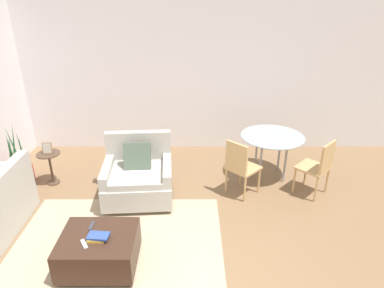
{
  "coord_description": "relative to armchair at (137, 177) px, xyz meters",
  "views": [
    {
      "loc": [
        0.41,
        -2.61,
        2.92
      ],
      "look_at": [
        0.43,
        2.12,
        0.75
      ],
      "focal_mm": 32.0,
      "sensor_mm": 36.0,
      "label": 1
    }
  ],
  "objects": [
    {
      "name": "wall_back",
      "position": [
        0.39,
        1.84,
        1.03
      ],
      "size": [
        12.0,
        0.06,
        2.75
      ],
      "color": "white",
      "rests_on": "ground_plane"
    },
    {
      "name": "side_table",
      "position": [
        -1.47,
        0.41,
        0.03
      ],
      "size": [
        0.36,
        0.36,
        0.54
      ],
      "color": "#4C3828",
      "rests_on": "ground_plane"
    },
    {
      "name": "ottoman",
      "position": [
        -0.25,
        -1.41,
        -0.13
      ],
      "size": [
        0.85,
        0.71,
        0.4
      ],
      "color": "#382319",
      "rests_on": "ground_plane"
    },
    {
      "name": "dining_chair_near_left",
      "position": [
        1.52,
        0.06,
        0.17
      ],
      "size": [
        0.59,
        0.59,
        0.9
      ],
      "color": "tan",
      "rests_on": "ground_plane"
    },
    {
      "name": "dining_chair_near_right",
      "position": [
        2.69,
        0.06,
        0.17
      ],
      "size": [
        0.59,
        0.59,
        0.9
      ],
      "color": "tan",
      "rests_on": "ground_plane"
    },
    {
      "name": "area_rug",
      "position": [
        -0.12,
        -1.03,
        -0.35
      ],
      "size": [
        2.59,
        1.9,
        0.01
      ],
      "color": "tan",
      "rests_on": "ground_plane"
    },
    {
      "name": "tv_remote_primary",
      "position": [
        -0.36,
        -1.22,
        0.06
      ],
      "size": [
        0.05,
        0.17,
        0.01
      ],
      "color": "#333338",
      "rests_on": "ottoman"
    },
    {
      "name": "dining_table",
      "position": [
        2.11,
        0.65,
        0.29
      ],
      "size": [
        1.02,
        1.02,
        0.73
      ],
      "color": "#99A8AD",
      "rests_on": "ground_plane"
    },
    {
      "name": "armchair",
      "position": [
        0.0,
        0.0,
        0.0
      ],
      "size": [
        1.05,
        0.96,
        0.94
      ],
      "color": "#B2ADA3",
      "rests_on": "ground_plane"
    },
    {
      "name": "potted_plant",
      "position": [
        -1.99,
        0.4,
        -0.14
      ],
      "size": [
        0.43,
        0.43,
        1.06
      ],
      "color": "maroon",
      "rests_on": "ground_plane"
    },
    {
      "name": "picture_frame",
      "position": [
        -1.47,
        0.41,
        0.28
      ],
      "size": [
        0.15,
        0.07,
        0.18
      ],
      "color": "#8C6647",
      "rests_on": "side_table"
    },
    {
      "name": "book_stack",
      "position": [
        -0.23,
        -1.45,
        0.08
      ],
      "size": [
        0.24,
        0.16,
        0.06
      ],
      "color": "gold",
      "rests_on": "ottoman"
    },
    {
      "name": "tv_remote_secondary",
      "position": [
        -0.36,
        -1.53,
        0.06
      ],
      "size": [
        0.12,
        0.16,
        0.01
      ],
      "color": "#B7B7BC",
      "rests_on": "ottoman"
    }
  ]
}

